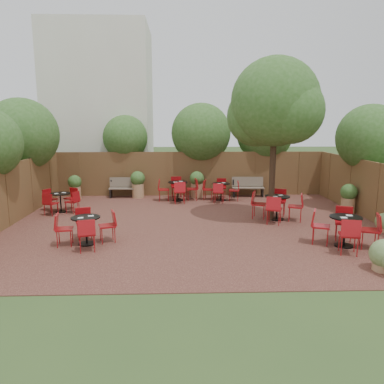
{
  "coord_description": "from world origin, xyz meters",
  "views": [
    {
      "loc": [
        -0.51,
        -11.81,
        3.29
      ],
      "look_at": [
        -0.09,
        0.5,
        1.0
      ],
      "focal_mm": 34.96,
      "sensor_mm": 36.0,
      "label": 1
    }
  ],
  "objects": [
    {
      "name": "ground",
      "position": [
        0.0,
        0.0,
        0.0
      ],
      "size": [
        80.0,
        80.0,
        0.0
      ],
      "primitive_type": "plane",
      "color": "#354F23",
      "rests_on": "ground"
    },
    {
      "name": "courtyard_paving",
      "position": [
        0.0,
        0.0,
        0.01
      ],
      "size": [
        12.0,
        10.0,
        0.02
      ],
      "primitive_type": "cube",
      "color": "#3D1E19",
      "rests_on": "ground"
    },
    {
      "name": "fence_back",
      "position": [
        0.0,
        5.0,
        1.0
      ],
      "size": [
        12.0,
        0.08,
        2.0
      ],
      "primitive_type": "cube",
      "color": "#4C301C",
      "rests_on": "ground"
    },
    {
      "name": "fence_left",
      "position": [
        -6.0,
        0.0,
        1.0
      ],
      "size": [
        0.08,
        10.0,
        2.0
      ],
      "primitive_type": "cube",
      "color": "#4C301C",
      "rests_on": "ground"
    },
    {
      "name": "fence_right",
      "position": [
        6.0,
        0.0,
        1.0
      ],
      "size": [
        0.08,
        10.0,
        2.0
      ],
      "primitive_type": "cube",
      "color": "#4C301C",
      "rests_on": "ground"
    },
    {
      "name": "neighbour_building",
      "position": [
        -4.5,
        8.0,
        4.0
      ],
      "size": [
        5.0,
        4.0,
        8.0
      ],
      "primitive_type": "cube",
      "color": "beige",
      "rests_on": "ground"
    },
    {
      "name": "overhang_foliage",
      "position": [
        -1.15,
        3.36,
        2.76
      ],
      "size": [
        15.84,
        10.61,
        2.8
      ],
      "color": "#2C531B",
      "rests_on": "ground"
    },
    {
      "name": "courtyard_tree",
      "position": [
        2.58,
        0.47,
        3.79
      ],
      "size": [
        2.96,
        2.89,
        5.37
      ],
      "rotation": [
        0.0,
        0.0,
        -0.32
      ],
      "color": "black",
      "rests_on": "courtyard_paving"
    },
    {
      "name": "park_bench_left",
      "position": [
        -2.91,
        4.62,
        0.47
      ],
      "size": [
        1.42,
        0.46,
        0.88
      ],
      "rotation": [
        0.0,
        0.0,
        0.0
      ],
      "color": "brown",
      "rests_on": "courtyard_paving"
    },
    {
      "name": "park_bench_right",
      "position": [
        2.56,
        4.62,
        0.47
      ],
      "size": [
        1.43,
        0.5,
        0.87
      ],
      "rotation": [
        0.0,
        0.0,
        -0.04
      ],
      "color": "brown",
      "rests_on": "courtyard_paving"
    },
    {
      "name": "bistro_tables",
      "position": [
        0.28,
        0.82,
        0.48
      ],
      "size": [
        10.42,
        7.85,
        0.95
      ],
      "color": "black",
      "rests_on": "courtyard_paving"
    },
    {
      "name": "planters",
      "position": [
        -0.35,
        3.73,
        0.63
      ],
      "size": [
        11.26,
        3.83,
        1.17
      ],
      "color": "#99724C",
      "rests_on": "courtyard_paving"
    }
  ]
}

